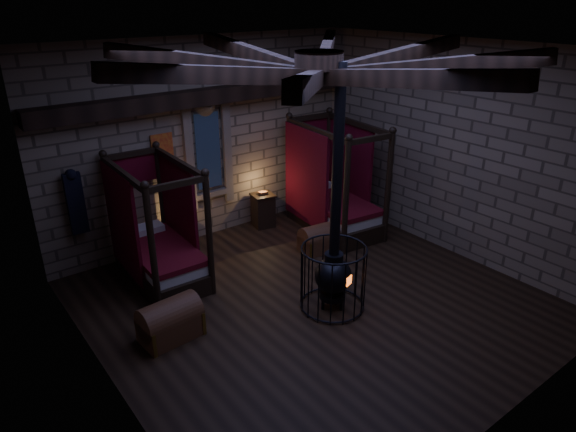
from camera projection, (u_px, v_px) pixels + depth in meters
room at (314, 81)px, 7.50m from camera, size 7.02×7.02×4.29m
bed_left at (159, 250)px, 9.50m from camera, size 1.20×2.17×2.23m
bed_right at (333, 203)px, 11.53m from camera, size 1.46×2.41×2.39m
trunk_left at (170, 321)px, 7.88m from camera, size 0.95×0.64×0.67m
trunk_right at (319, 239)px, 10.60m from camera, size 0.84×0.59×0.58m
nightstand_left at (185, 235)px, 10.57m from camera, size 0.42×0.40×0.80m
nightstand_right at (263, 210)px, 11.65m from camera, size 0.56×0.54×0.84m
stove at (333, 273)px, 8.51m from camera, size 1.10×1.10×4.05m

